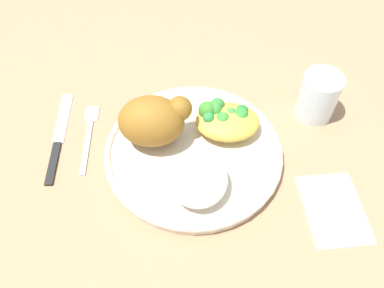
{
  "coord_description": "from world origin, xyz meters",
  "views": [
    {
      "loc": [
        0.0,
        -0.36,
        0.5
      ],
      "look_at": [
        0.0,
        0.0,
        0.03
      ],
      "focal_mm": 36.89,
      "sensor_mm": 36.0,
      "label": 1
    }
  ],
  "objects_px": {
    "fork": "(87,134)",
    "knife": "(56,143)",
    "plate": "(192,152)",
    "mac_cheese_with_broccoli": "(224,119)",
    "water_glass": "(317,96)",
    "rice_pile": "(196,179)",
    "roasted_chicken": "(152,120)",
    "napkin": "(332,209)"
  },
  "relations": [
    {
      "from": "rice_pile",
      "to": "fork",
      "type": "distance_m",
      "value": 0.21
    },
    {
      "from": "mac_cheese_with_broccoli",
      "to": "water_glass",
      "type": "distance_m",
      "value": 0.16
    },
    {
      "from": "roasted_chicken",
      "to": "water_glass",
      "type": "relative_size",
      "value": 1.38
    },
    {
      "from": "roasted_chicken",
      "to": "napkin",
      "type": "height_order",
      "value": "roasted_chicken"
    },
    {
      "from": "roasted_chicken",
      "to": "fork",
      "type": "relative_size",
      "value": 0.78
    },
    {
      "from": "rice_pile",
      "to": "mac_cheese_with_broccoli",
      "type": "xyz_separation_m",
      "value": [
        0.04,
        0.11,
        0.0
      ]
    },
    {
      "from": "roasted_chicken",
      "to": "knife",
      "type": "xyz_separation_m",
      "value": [
        -0.16,
        -0.0,
        -0.06
      ]
    },
    {
      "from": "knife",
      "to": "mac_cheese_with_broccoli",
      "type": "bearing_deg",
      "value": 4.78
    },
    {
      "from": "mac_cheese_with_broccoli",
      "to": "napkin",
      "type": "distance_m",
      "value": 0.21
    },
    {
      "from": "rice_pile",
      "to": "mac_cheese_with_broccoli",
      "type": "height_order",
      "value": "mac_cheese_with_broccoli"
    },
    {
      "from": "roasted_chicken",
      "to": "rice_pile",
      "type": "distance_m",
      "value": 0.11
    },
    {
      "from": "mac_cheese_with_broccoli",
      "to": "water_glass",
      "type": "xyz_separation_m",
      "value": [
        0.15,
        0.05,
        0.0
      ]
    },
    {
      "from": "rice_pile",
      "to": "water_glass",
      "type": "xyz_separation_m",
      "value": [
        0.2,
        0.16,
        0.0
      ]
    },
    {
      "from": "plate",
      "to": "knife",
      "type": "bearing_deg",
      "value": 174.49
    },
    {
      "from": "plate",
      "to": "water_glass",
      "type": "bearing_deg",
      "value": 24.35
    },
    {
      "from": "roasted_chicken",
      "to": "plate",
      "type": "bearing_deg",
      "value": -19.81
    },
    {
      "from": "rice_pile",
      "to": "napkin",
      "type": "height_order",
      "value": "rice_pile"
    },
    {
      "from": "rice_pile",
      "to": "water_glass",
      "type": "distance_m",
      "value": 0.25
    },
    {
      "from": "fork",
      "to": "plate",
      "type": "bearing_deg",
      "value": -13.54
    },
    {
      "from": "roasted_chicken",
      "to": "mac_cheese_with_broccoli",
      "type": "relative_size",
      "value": 1.1
    },
    {
      "from": "rice_pile",
      "to": "fork",
      "type": "bearing_deg",
      "value": 148.94
    },
    {
      "from": "plate",
      "to": "fork",
      "type": "relative_size",
      "value": 1.93
    },
    {
      "from": "fork",
      "to": "knife",
      "type": "bearing_deg",
      "value": -156.73
    },
    {
      "from": "roasted_chicken",
      "to": "fork",
      "type": "xyz_separation_m",
      "value": [
        -0.11,
        0.02,
        -0.06
      ]
    },
    {
      "from": "roasted_chicken",
      "to": "fork",
      "type": "distance_m",
      "value": 0.13
    },
    {
      "from": "fork",
      "to": "water_glass",
      "type": "height_order",
      "value": "water_glass"
    },
    {
      "from": "mac_cheese_with_broccoli",
      "to": "rice_pile",
      "type": "bearing_deg",
      "value": -111.46
    },
    {
      "from": "mac_cheese_with_broccoli",
      "to": "water_glass",
      "type": "relative_size",
      "value": 1.25
    },
    {
      "from": "rice_pile",
      "to": "knife",
      "type": "bearing_deg",
      "value": 158.86
    },
    {
      "from": "plate",
      "to": "knife",
      "type": "relative_size",
      "value": 1.44
    },
    {
      "from": "mac_cheese_with_broccoli",
      "to": "napkin",
      "type": "height_order",
      "value": "mac_cheese_with_broccoli"
    },
    {
      "from": "roasted_chicken",
      "to": "knife",
      "type": "distance_m",
      "value": 0.17
    },
    {
      "from": "rice_pile",
      "to": "mac_cheese_with_broccoli",
      "type": "relative_size",
      "value": 0.95
    },
    {
      "from": "mac_cheese_with_broccoli",
      "to": "knife",
      "type": "height_order",
      "value": "mac_cheese_with_broccoli"
    },
    {
      "from": "plate",
      "to": "water_glass",
      "type": "relative_size",
      "value": 3.43
    },
    {
      "from": "mac_cheese_with_broccoli",
      "to": "water_glass",
      "type": "bearing_deg",
      "value": 17.54
    },
    {
      "from": "plate",
      "to": "roasted_chicken",
      "type": "bearing_deg",
      "value": 160.19
    },
    {
      "from": "rice_pile",
      "to": "napkin",
      "type": "xyz_separation_m",
      "value": [
        0.19,
        -0.03,
        -0.03
      ]
    },
    {
      "from": "roasted_chicken",
      "to": "knife",
      "type": "relative_size",
      "value": 0.58
    },
    {
      "from": "mac_cheese_with_broccoli",
      "to": "knife",
      "type": "relative_size",
      "value": 0.53
    },
    {
      "from": "fork",
      "to": "knife",
      "type": "xyz_separation_m",
      "value": [
        -0.05,
        -0.02,
        0.0
      ]
    },
    {
      "from": "rice_pile",
      "to": "mac_cheese_with_broccoli",
      "type": "bearing_deg",
      "value": 68.54
    }
  ]
}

